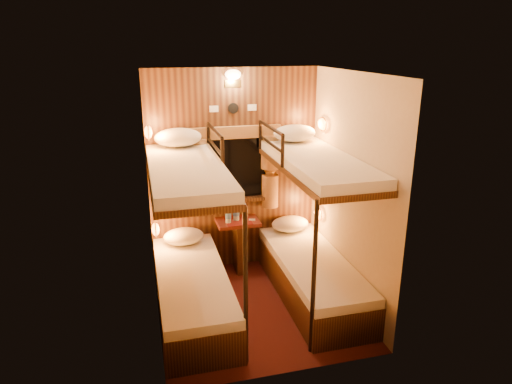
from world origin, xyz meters
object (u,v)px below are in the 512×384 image
object	(u,v)px
bunk_left	(191,263)
bottle_left	(228,214)
table	(238,239)
bunk_right	(313,249)
bottle_right	(236,211)

from	to	relation	value
bunk_left	bottle_left	world-z (taller)	bunk_left
bunk_left	bottle_left	xyz separation A→B (m)	(0.53, 0.74, 0.20)
bunk_left	table	size ratio (longest dim) A/B	2.90
table	bunk_right	bearing A→B (deg)	-50.33
bunk_right	table	distance (m)	1.02
bottle_right	bunk_right	bearing A→B (deg)	-50.09
bunk_left	bottle_left	bearing A→B (deg)	54.61
bunk_right	table	xyz separation A→B (m)	(-0.65, 0.78, -0.14)
bottle_right	bunk_left	bearing A→B (deg)	-128.55
bunk_left	bunk_right	bearing A→B (deg)	0.00
bottle_left	bottle_right	world-z (taller)	bottle_right
bunk_left	bottle_right	bearing A→B (deg)	51.45
bunk_left	bottle_left	distance (m)	0.93
table	bottle_right	xyz separation A→B (m)	(-0.02, 0.01, 0.35)
table	bottle_left	bearing A→B (deg)	-162.01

